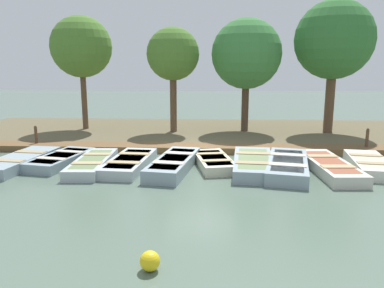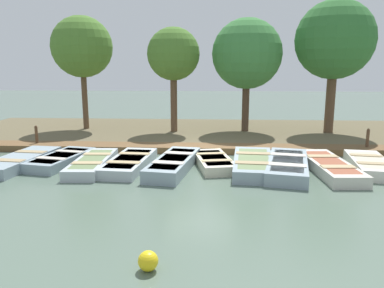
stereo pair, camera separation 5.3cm
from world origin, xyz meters
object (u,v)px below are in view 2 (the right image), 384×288
Objects in this scene: mooring_post_near at (37,137)px; rowboat_8 at (329,166)px; rowboat_7 at (288,165)px; rowboat_6 at (253,163)px; park_tree_left at (173,55)px; rowboat_3 at (129,162)px; rowboat_0 at (20,161)px; park_tree_center at (247,54)px; rowboat_9 at (370,165)px; rowboat_1 at (61,159)px; mooring_post_far at (367,141)px; rowboat_5 at (214,161)px; park_tree_far_left at (82,47)px; rowboat_2 at (93,163)px; buoy at (148,261)px; park_tree_right at (335,40)px; rowboat_4 at (174,164)px.

rowboat_8 is at bearing 75.48° from mooring_post_near.
rowboat_7 is 1.03× the size of rowboat_8.
rowboat_6 is at bearing -97.23° from rowboat_8.
rowboat_3 is at bearing -7.96° from park_tree_left.
park_tree_center reaches higher than rowboat_0.
rowboat_9 is at bearing 97.23° from rowboat_0.
rowboat_9 is 0.60× the size of park_tree_left.
rowboat_0 reaches higher than rowboat_1.
rowboat_6 reaches higher than rowboat_9.
mooring_post_far is (-2.64, 8.64, 0.31)m from rowboat_3.
park_tree_far_left is at bearing -145.87° from rowboat_5.
mooring_post_far is at bearing 103.27° from rowboat_2.
rowboat_6 is at bearing 94.40° from rowboat_3.
mooring_post_far is (-2.34, 11.07, 0.31)m from rowboat_1.
rowboat_7 is (0.06, 6.29, 0.03)m from rowboat_2.
rowboat_1 is 7.78m from buoy.
park_tree_left is at bearing 82.63° from park_tree_far_left.
rowboat_5 is 9.09m from park_tree_right.
park_tree_left is at bearing -84.10° from park_tree_center.
rowboat_7 reaches higher than rowboat_1.
rowboat_9 is at bearing 78.25° from mooring_post_near.
mooring_post_near reaches higher than rowboat_5.
park_tree_left is 3.46m from park_tree_center.
rowboat_3 is 1.50m from rowboat_4.
park_tree_center is at bearing 168.57° from buoy.
rowboat_5 is 2.90× the size of mooring_post_near.
rowboat_9 is 0.53× the size of park_tree_far_left.
rowboat_4 is at bearing 86.27° from rowboat_2.
park_tree_left is at bearing -172.97° from rowboat_5.
rowboat_2 is at bearing -78.59° from rowboat_7.
rowboat_9 is at bearing 95.17° from rowboat_3.
rowboat_7 is 6.97m from buoy.
mooring_post_near is at bearing -94.68° from rowboat_7.
rowboat_0 is 12.60m from mooring_post_far.
rowboat_9 is at bearing 76.23° from rowboat_5.
park_tree_far_left is at bearing -97.37° from park_tree_left.
rowboat_1 is at bearing -47.78° from park_tree_center.
park_tree_far_left is 4.59m from park_tree_left.
mooring_post_near is (-2.64, -4.36, 0.31)m from rowboat_3.
rowboat_2 is 0.87× the size of rowboat_7.
park_tree_far_left is 1.03× the size of park_tree_center.
rowboat_2 is 7.44m from park_tree_left.
rowboat_0 is 0.95× the size of rowboat_4.
park_tree_far_left reaches higher than mooring_post_far.
mooring_post_far is at bearing 140.56° from rowboat_7.
park_tree_left is (-6.22, -4.26, 3.61)m from rowboat_7.
park_tree_right reaches higher than rowboat_8.
rowboat_5 is at bearing -42.85° from park_tree_right.
rowboat_3 is at bearing -88.20° from rowboat_4.
rowboat_8 is 3.78× the size of mooring_post_far.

